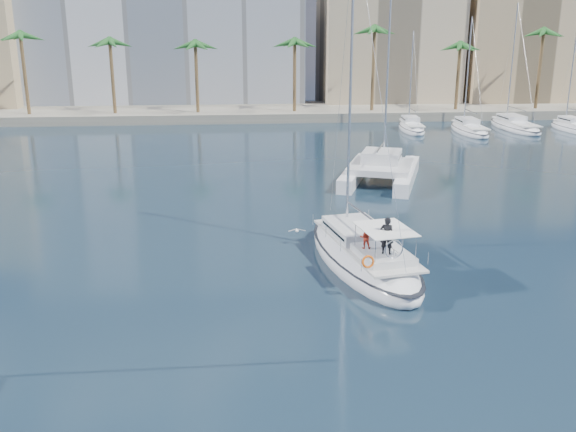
{
  "coord_description": "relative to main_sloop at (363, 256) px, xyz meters",
  "views": [
    {
      "loc": [
        -1.56,
        -28.99,
        12.64
      ],
      "look_at": [
        1.05,
        1.5,
        3.36
      ],
      "focal_mm": 40.0,
      "sensor_mm": 36.0,
      "label": 1
    }
  ],
  "objects": [
    {
      "name": "palm_right",
      "position": [
        28.76,
        54.04,
        9.73
      ],
      "size": [
        3.6,
        3.6,
        12.3
      ],
      "color": "brown",
      "rests_on": "ground"
    },
    {
      "name": "building_tan_right",
      "position": [
        36.76,
        65.04,
        8.45
      ],
      "size": [
        18.0,
        12.0,
        18.0
      ],
      "primitive_type": "cube",
      "color": "tan",
      "rests_on": "ground"
    },
    {
      "name": "moored_yacht_b",
      "position": [
        21.26,
        42.04,
        -0.55
      ],
      "size": [
        3.32,
        10.83,
        13.72
      ],
      "primitive_type": null,
      "rotation": [
        0.0,
        0.0,
        -0.02
      ],
      "color": "white",
      "rests_on": "ground"
    },
    {
      "name": "ground",
      "position": [
        -5.24,
        -2.96,
        -0.55
      ],
      "size": [
        160.0,
        160.0,
        0.0
      ],
      "primitive_type": "plane",
      "color": "black",
      "rests_on": "ground"
    },
    {
      "name": "palm_centre",
      "position": [
        -5.24,
        54.04,
        9.73
      ],
      "size": [
        3.6,
        3.6,
        12.3
      ],
      "color": "brown",
      "rests_on": "ground"
    },
    {
      "name": "moored_yacht_d",
      "position": [
        34.26,
        42.04,
        -0.55
      ],
      "size": [
        3.52,
        9.55,
        11.9
      ],
      "primitive_type": null,
      "rotation": [
        0.0,
        0.0,
        0.09
      ],
      "color": "white",
      "rests_on": "ground"
    },
    {
      "name": "moored_yacht_a",
      "position": [
        14.76,
        44.04,
        -0.55
      ],
      "size": [
        3.37,
        9.52,
        11.9
      ],
      "primitive_type": null,
      "rotation": [
        0.0,
        0.0,
        -0.07
      ],
      "color": "white",
      "rests_on": "ground"
    },
    {
      "name": "catamaran",
      "position": [
        5.28,
        19.04,
        0.57
      ],
      "size": [
        8.88,
        12.18,
        16.12
      ],
      "rotation": [
        0.0,
        0.0,
        -0.35
      ],
      "color": "white",
      "rests_on": "ground"
    },
    {
      "name": "main_sloop",
      "position": [
        0.0,
        0.0,
        0.0
      ],
      "size": [
        6.14,
        12.92,
        18.42
      ],
      "rotation": [
        0.0,
        0.0,
        0.18
      ],
      "color": "white",
      "rests_on": "ground"
    },
    {
      "name": "building_modern",
      "position": [
        -17.24,
        70.04,
        13.45
      ],
      "size": [
        42.0,
        16.0,
        28.0
      ],
      "primitive_type": "cube",
      "color": "silver",
      "rests_on": "ground"
    },
    {
      "name": "moored_yacht_c",
      "position": [
        27.76,
        44.04,
        -0.55
      ],
      "size": [
        3.98,
        12.33,
        15.54
      ],
      "primitive_type": null,
      "rotation": [
        0.0,
        0.0,
        0.03
      ],
      "color": "white",
      "rests_on": "ground"
    },
    {
      "name": "building_beige",
      "position": [
        16.76,
        67.04,
        9.45
      ],
      "size": [
        20.0,
        14.0,
        20.0
      ],
      "primitive_type": "cube",
      "color": "tan",
      "rests_on": "ground"
    },
    {
      "name": "seagull",
      "position": [
        -3.23,
        3.63,
        0.37
      ],
      "size": [
        1.03,
        0.44,
        0.19
      ],
      "color": "silver",
      "rests_on": "ground"
    },
    {
      "name": "quay",
      "position": [
        -5.24,
        58.04,
        0.05
      ],
      "size": [
        120.0,
        14.0,
        1.2
      ],
      "primitive_type": "cube",
      "color": "gray",
      "rests_on": "ground"
    }
  ]
}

